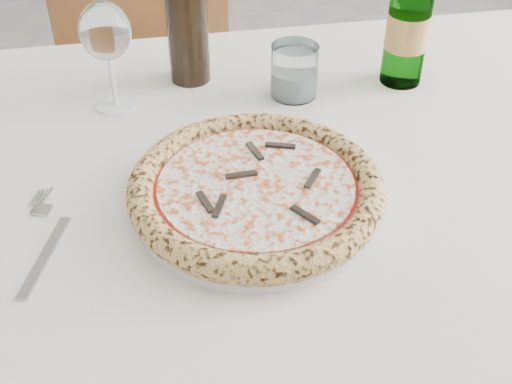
# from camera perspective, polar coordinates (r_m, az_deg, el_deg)

# --- Properties ---
(dining_table) EXTENTS (1.46, 0.97, 0.76)m
(dining_table) POSITION_cam_1_polar(r_m,az_deg,el_deg) (0.93, -1.82, -1.80)
(dining_table) COLOR brown
(dining_table) RESTS_ON floor
(chair_far) EXTENTS (0.51, 0.51, 0.93)m
(chair_far) POSITION_cam_1_polar(r_m,az_deg,el_deg) (1.64, -8.50, 11.64)
(chair_far) COLOR brown
(chair_far) RESTS_ON floor
(plate) EXTENTS (0.30, 0.30, 0.02)m
(plate) POSITION_cam_1_polar(r_m,az_deg,el_deg) (0.79, -0.00, -0.63)
(plate) COLOR silver
(plate) RESTS_ON dining_table
(pizza) EXTENTS (0.31, 0.31, 0.03)m
(pizza) POSITION_cam_1_polar(r_m,az_deg,el_deg) (0.78, -0.00, 0.36)
(pizza) COLOR #DBAE78
(pizza) RESTS_ON plate
(fork) EXTENTS (0.07, 0.18, 0.00)m
(fork) POSITION_cam_1_polar(r_m,az_deg,el_deg) (0.79, -18.34, -4.11)
(fork) COLOR #B0B0B0
(fork) RESTS_ON dining_table
(wine_glass) EXTENTS (0.07, 0.07, 0.17)m
(wine_glass) POSITION_cam_1_polar(r_m,az_deg,el_deg) (0.96, -13.25, 13.52)
(wine_glass) COLOR white
(wine_glass) RESTS_ON dining_table
(tumbler) EXTENTS (0.07, 0.07, 0.08)m
(tumbler) POSITION_cam_1_polar(r_m,az_deg,el_deg) (1.01, 3.40, 10.43)
(tumbler) COLOR white
(tumbler) RESTS_ON dining_table
(beer_bottle) EXTENTS (0.07, 0.07, 0.26)m
(beer_bottle) POSITION_cam_1_polar(r_m,az_deg,el_deg) (1.04, 13.42, 14.54)
(beer_bottle) COLOR #32882D
(beer_bottle) RESTS_ON dining_table
(wine_bottle) EXTENTS (0.06, 0.06, 0.26)m
(wine_bottle) POSITION_cam_1_polar(r_m,az_deg,el_deg) (1.02, -6.21, 15.54)
(wine_bottle) COLOR black
(wine_bottle) RESTS_ON dining_table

